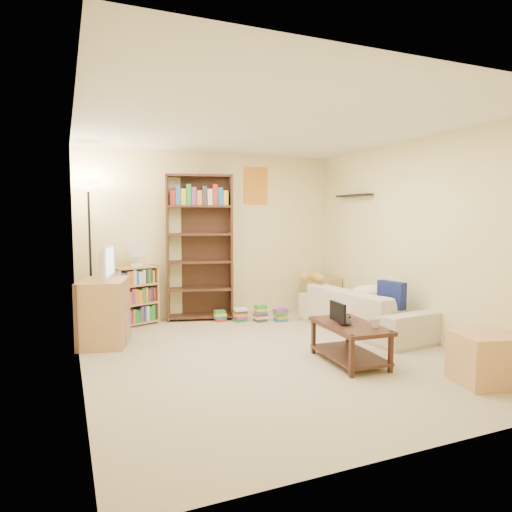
% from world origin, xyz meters
% --- Properties ---
extents(room, '(4.50, 4.54, 2.52)m').
position_xyz_m(room, '(0.00, 0.01, 1.62)').
color(room, '#B9AC8B').
rests_on(room, ground).
extents(sofa, '(2.11, 1.12, 0.58)m').
position_xyz_m(sofa, '(1.55, 0.52, 0.29)').
color(sofa, beige).
rests_on(sofa, ground).
extents(navy_pillow, '(0.18, 0.39, 0.34)m').
position_xyz_m(navy_pillow, '(1.68, 0.10, 0.55)').
color(navy_pillow, navy).
rests_on(navy_pillow, sofa).
extents(cream_blanket, '(0.53, 0.38, 0.23)m').
position_xyz_m(cream_blanket, '(1.69, 0.58, 0.49)').
color(cream_blanket, white).
rests_on(cream_blanket, sofa).
extents(tabby_cat, '(0.45, 0.19, 0.16)m').
position_xyz_m(tabby_cat, '(1.23, 1.25, 0.65)').
color(tabby_cat, orange).
rests_on(tabby_cat, sofa).
extents(coffee_table, '(0.58, 0.96, 0.41)m').
position_xyz_m(coffee_table, '(0.62, -0.53, 0.27)').
color(coffee_table, '#3D2017').
rests_on(coffee_table, ground).
extents(laptop, '(0.50, 0.47, 0.03)m').
position_xyz_m(laptop, '(0.64, -0.48, 0.43)').
color(laptop, black).
rests_on(laptop, coffee_table).
extents(laptop_screen, '(0.03, 0.31, 0.21)m').
position_xyz_m(laptop_screen, '(0.51, -0.47, 0.54)').
color(laptop_screen, white).
rests_on(laptop_screen, laptop).
extents(mug, '(0.14, 0.14, 0.10)m').
position_xyz_m(mug, '(0.75, -0.77, 0.47)').
color(mug, silver).
rests_on(mug, coffee_table).
extents(tv_remote, '(0.09, 0.17, 0.02)m').
position_xyz_m(tv_remote, '(0.75, -0.23, 0.42)').
color(tv_remote, black).
rests_on(tv_remote, coffee_table).
extents(tv_stand, '(0.69, 0.84, 0.78)m').
position_xyz_m(tv_stand, '(-1.70, 1.21, 0.39)').
color(tv_stand, tan).
rests_on(tv_stand, ground).
extents(television, '(0.74, 0.44, 0.40)m').
position_xyz_m(television, '(-1.70, 1.21, 0.98)').
color(television, black).
rests_on(television, tv_stand).
extents(tall_bookshelf, '(1.01, 0.55, 2.14)m').
position_xyz_m(tall_bookshelf, '(-0.26, 2.05, 1.13)').
color(tall_bookshelf, '#472A1B').
rests_on(tall_bookshelf, ground).
extents(short_bookshelf, '(0.70, 0.46, 0.84)m').
position_xyz_m(short_bookshelf, '(-1.22, 2.05, 0.42)').
color(short_bookshelf, tan).
rests_on(short_bookshelf, ground).
extents(desk_fan, '(0.30, 0.17, 0.43)m').
position_xyz_m(desk_fan, '(-1.17, 2.01, 1.07)').
color(desk_fan, silver).
rests_on(desk_fan, short_bookshelf).
extents(floor_lamp, '(0.34, 0.34, 2.00)m').
position_xyz_m(floor_lamp, '(-1.80, 1.89, 1.59)').
color(floor_lamp, black).
rests_on(floor_lamp, ground).
extents(side_table, '(0.49, 0.49, 0.55)m').
position_xyz_m(side_table, '(1.72, 1.87, 0.27)').
color(side_table, tan).
rests_on(side_table, ground).
extents(end_cabinet, '(0.65, 0.58, 0.47)m').
position_xyz_m(end_cabinet, '(1.44, -1.54, 0.23)').
color(end_cabinet, tan).
rests_on(end_cabinet, ground).
extents(book_stacks, '(1.01, 0.49, 0.23)m').
position_xyz_m(book_stacks, '(0.39, 1.62, 0.10)').
color(book_stacks, red).
rests_on(book_stacks, ground).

